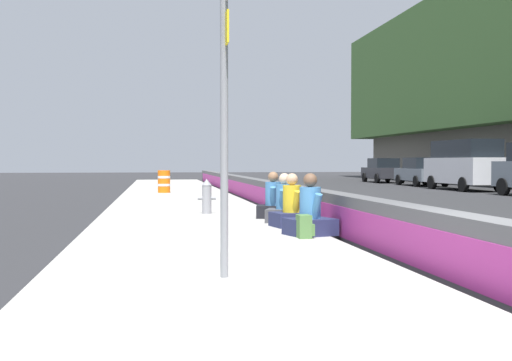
# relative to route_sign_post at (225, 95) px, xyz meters

# --- Properties ---
(ground_plane) EXTENTS (160.00, 160.00, 0.00)m
(ground_plane) POSITION_rel_route_sign_post_xyz_m (-0.79, -2.71, -2.21)
(ground_plane) COLOR #2B2B2D
(ground_plane) RESTS_ON ground
(sidewalk_strip) EXTENTS (80.00, 4.40, 0.14)m
(sidewalk_strip) POSITION_rel_route_sign_post_xyz_m (-0.79, -0.06, -2.14)
(sidewalk_strip) COLOR #A8A59E
(sidewalk_strip) RESTS_ON ground_plane
(jersey_barrier) EXTENTS (76.00, 0.45, 0.85)m
(jersey_barrier) POSITION_rel_route_sign_post_xyz_m (-0.79, -2.71, -1.79)
(jersey_barrier) COLOR #545456
(jersey_barrier) RESTS_ON ground_plane
(route_sign_post) EXTENTS (0.44, 0.09, 3.60)m
(route_sign_post) POSITION_rel_route_sign_post_xyz_m (0.00, 0.00, 0.00)
(route_sign_post) COLOR gray
(route_sign_post) RESTS_ON sidewalk_strip
(fire_hydrant) EXTENTS (0.26, 0.46, 0.88)m
(fire_hydrant) POSITION_rel_route_sign_post_xyz_m (8.67, -0.50, -1.62)
(fire_hydrant) COLOR gray
(fire_hydrant) RESTS_ON sidewalk_strip
(seated_person_foreground) EXTENTS (0.88, 0.96, 1.11)m
(seated_person_foreground) POSITION_rel_route_sign_post_xyz_m (3.79, -1.96, -1.72)
(seated_person_foreground) COLOR #23284C
(seated_person_foreground) RESTS_ON sidewalk_strip
(seated_person_middle) EXTENTS (0.79, 0.89, 1.08)m
(seated_person_middle) POSITION_rel_route_sign_post_xyz_m (5.26, -1.95, -1.73)
(seated_person_middle) COLOR #23284C
(seated_person_middle) RESTS_ON sidewalk_strip
(seated_person_rear) EXTENTS (0.86, 0.94, 1.07)m
(seated_person_rear) POSITION_rel_route_sign_post_xyz_m (6.18, -1.99, -1.74)
(seated_person_rear) COLOR #424247
(seated_person_rear) RESTS_ON sidewalk_strip
(seated_person_far) EXTENTS (0.80, 0.89, 1.08)m
(seated_person_far) POSITION_rel_route_sign_post_xyz_m (7.28, -1.95, -1.73)
(seated_person_far) COLOR black
(seated_person_far) RESTS_ON sidewalk_strip
(backpack) EXTENTS (0.32, 0.28, 0.40)m
(backpack) POSITION_rel_route_sign_post_xyz_m (3.38, -1.76, -1.88)
(backpack) COLOR #4C7A3D
(backpack) RESTS_ON sidewalk_strip
(construction_barrel) EXTENTS (0.54, 0.54, 0.95)m
(construction_barrel) POSITION_rel_route_sign_post_xyz_m (19.63, 0.43, -1.59)
(construction_barrel) COLOR orange
(construction_barrel) RESTS_ON sidewalk_strip
(parked_car_midline) EXTENTS (5.15, 2.20, 2.56)m
(parked_car_midline) POSITION_rel_route_sign_post_xyz_m (22.42, -14.77, -0.86)
(parked_car_midline) COLOR silver
(parked_car_midline) RESTS_ON ground_plane
(parked_car_far) EXTENTS (4.56, 2.07, 1.71)m
(parked_car_far) POSITION_rel_route_sign_post_xyz_m (28.25, -15.06, -1.35)
(parked_car_far) COLOR slate
(parked_car_far) RESTS_ON ground_plane
(parked_car_farther) EXTENTS (4.56, 2.08, 1.71)m
(parked_car_farther) POSITION_rel_route_sign_post_xyz_m (34.48, -14.99, -1.35)
(parked_car_farther) COLOR #28282D
(parked_car_farther) RESTS_ON ground_plane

